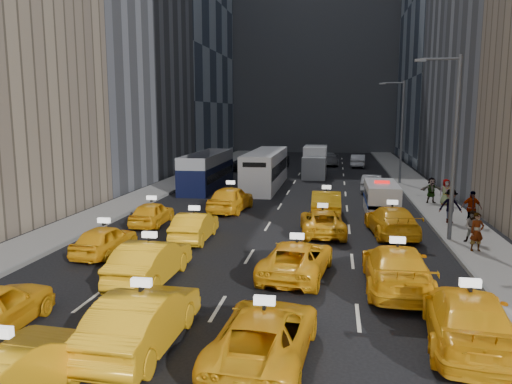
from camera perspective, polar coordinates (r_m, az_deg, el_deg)
ground at (r=15.01m, az=-6.23°, el=-15.95°), size 160.00×160.00×0.00m
sidewalk_west at (r=41.12m, az=-11.17°, el=0.20°), size 3.00×90.00×0.15m
sidewalk_east at (r=39.19m, az=19.02°, el=-0.56°), size 3.00×90.00×0.15m
curb_west at (r=40.64m, az=-9.25°, el=0.18°), size 0.15×90.00×0.18m
curb_east at (r=38.97m, az=16.92°, el=-0.49°), size 0.15×90.00×0.18m
building_west_far at (r=72.80m, az=-11.20°, el=20.60°), size 16.00×22.00×42.00m
building_backdrop at (r=86.25m, az=6.92°, el=18.20°), size 30.00×12.00×40.00m
streetlight_near at (r=25.72m, az=21.55°, el=5.33°), size 2.15×0.22×9.00m
streetlight_far at (r=45.44m, az=16.20°, el=6.99°), size 2.15×0.22×9.00m
taxi_1 at (r=12.39m, az=-26.90°, el=-18.45°), size 2.02×5.04×1.63m
taxi_5 at (r=14.23m, az=-12.81°, el=-13.98°), size 1.89×5.01×1.63m
taxi_6 at (r=13.31m, az=0.97°, el=-15.97°), size 2.67×5.19×1.40m
taxi_7 at (r=15.18m, az=23.04°, el=-13.13°), size 2.77×5.63×1.57m
taxi_8 at (r=23.44m, az=-16.89°, el=-5.26°), size 1.83×4.06×1.35m
taxi_9 at (r=19.38m, az=-11.97°, el=-7.71°), size 1.85×4.90×1.60m
taxi_10 at (r=19.65m, az=4.69°, el=-7.62°), size 2.90×5.23×1.38m
taxi_11 at (r=18.85m, az=15.74°, el=-8.31°), size 2.30×5.57×1.61m
taxi_12 at (r=28.78m, az=-11.79°, el=-2.41°), size 1.63×4.00×1.36m
taxi_13 at (r=25.10m, az=-7.03°, el=-3.90°), size 1.58×4.34×1.42m
taxi_14 at (r=26.31m, az=7.59°, el=-3.42°), size 2.62×4.94×1.32m
taxi_15 at (r=26.80m, az=15.24°, el=-3.21°), size 2.71×5.47×1.53m
taxi_16 at (r=32.07m, az=-2.91°, el=-0.76°), size 2.47×5.08×1.67m
taxi_17 at (r=30.67m, az=8.02°, el=-1.35°), size 1.82×4.94×1.62m
nypd_van at (r=32.05m, az=14.12°, el=-0.81°), size 2.11×5.02×2.12m
double_decker at (r=41.88m, az=-5.57°, el=2.39°), size 3.33×10.26×2.93m
city_bus at (r=42.28m, az=1.11°, el=2.60°), size 3.80×12.12×3.08m
box_truck at (r=49.70m, az=6.75°, el=3.44°), size 2.67×6.61×2.96m
misc_car_0 at (r=41.05m, az=13.09°, el=0.99°), size 1.97×4.34×1.38m
misc_car_1 at (r=54.73m, az=-1.11°, el=3.25°), size 3.01×5.41×1.43m
misc_car_2 at (r=60.47m, az=8.16°, el=3.82°), size 2.91×5.90×1.65m
misc_car_3 at (r=59.19m, az=2.91°, el=3.78°), size 2.22×4.87×1.62m
misc_car_4 at (r=59.00m, az=11.58°, el=3.51°), size 1.89×4.59×1.48m
pedestrian_0 at (r=24.52m, az=23.93°, el=-4.20°), size 0.72×0.56×1.75m
pedestrian_1 at (r=25.95m, az=23.53°, el=-3.67°), size 0.87×0.68×1.57m
pedestrian_2 at (r=30.11m, az=21.34°, el=-1.50°), size 1.24×0.52×1.92m
pedestrian_3 at (r=29.85m, az=23.39°, el=-1.71°), size 1.18×0.63×1.93m
pedestrian_4 at (r=35.84m, az=20.86°, el=0.01°), size 0.94×0.64×1.75m
pedestrian_5 at (r=36.28m, az=19.41°, el=0.20°), size 1.69×0.77×1.76m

